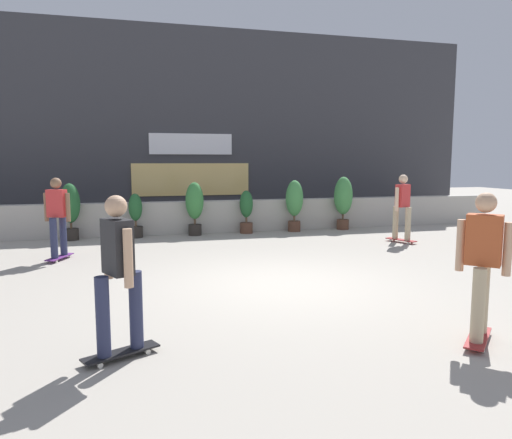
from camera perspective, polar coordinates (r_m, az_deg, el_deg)
The scene contains 13 objects.
ground_plane at distance 7.98m, azimuth 2.77°, elevation -7.71°, with size 48.00×48.00×0.00m, color #A8A093.
planter_wall at distance 13.65m, azimuth -4.82°, elevation 0.37°, with size 18.00×0.40×0.90m, color #B2ADA3.
building_backdrop at distance 17.56m, azimuth -7.23°, elevation 10.97°, with size 20.00×2.08×6.50m.
potted_plant_0 at distance 13.05m, azimuth -21.40°, elevation 1.35°, with size 0.50×0.50×1.46m.
potted_plant_1 at distance 12.99m, azimuth -14.26°, elevation 0.57°, with size 0.36×0.36×1.18m.
potted_plant_2 at distance 13.07m, azimuth -7.38°, elevation 1.76°, with size 0.49×0.49×1.46m.
potted_plant_3 at distance 13.35m, azimuth -1.17°, elevation 1.08°, with size 0.37×0.37×1.21m.
potted_plant_4 at distance 13.74m, azimuth 4.63°, elevation 2.13°, with size 0.50×0.50×1.48m.
potted_plant_5 at distance 14.31m, azimuth 10.43°, elevation 2.47°, with size 0.55×0.55×1.57m.
skater_by_wall_left at distance 12.35m, azimuth 17.15°, elevation 1.67°, with size 0.52×0.81×1.70m.
skater_by_wall_right at distance 5.02m, azimuth -16.20°, elevation -5.80°, with size 0.81×0.53×1.70m.
skater_foreground at distance 5.80m, azimuth 25.55°, elevation -4.52°, with size 0.72×0.70×1.70m.
skater_far_left at distance 10.49m, azimuth -22.72°, elevation 0.53°, with size 0.52×0.82×1.70m.
Camera 1 is at (-2.34, -7.36, 2.04)m, focal length 33.33 mm.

